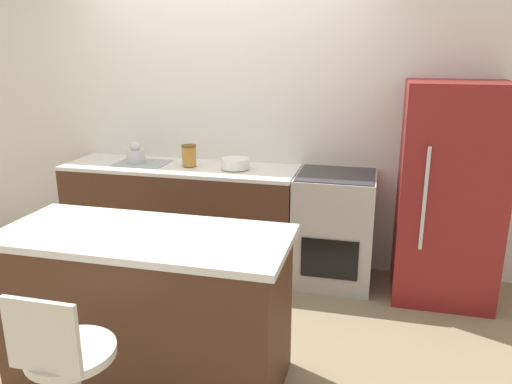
{
  "coord_description": "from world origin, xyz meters",
  "views": [
    {
      "loc": [
        1.33,
        -3.52,
        1.87
      ],
      "look_at": [
        0.56,
        -0.45,
        0.95
      ],
      "focal_mm": 35.0,
      "sensor_mm": 36.0,
      "label": 1
    }
  ],
  "objects": [
    {
      "name": "ground_plane",
      "position": [
        0.0,
        0.0,
        0.0
      ],
      "size": [
        14.0,
        14.0,
        0.0
      ],
      "primitive_type": "plane",
      "color": "#998466"
    },
    {
      "name": "wall_back",
      "position": [
        0.0,
        0.65,
        1.3
      ],
      "size": [
        8.0,
        0.06,
        2.6
      ],
      "color": "white",
      "rests_on": "ground_plane"
    },
    {
      "name": "back_counter",
      "position": [
        -0.3,
        0.32,
        0.45
      ],
      "size": [
        2.0,
        0.6,
        0.91
      ],
      "color": "#4C2D1E",
      "rests_on": "ground_plane"
    },
    {
      "name": "kitchen_island",
      "position": [
        0.12,
        -1.22,
        0.45
      ],
      "size": [
        1.6,
        0.69,
        0.9
      ],
      "color": "#4C2D1E",
      "rests_on": "ground_plane"
    },
    {
      "name": "oven_range",
      "position": [
        1.02,
        0.32,
        0.45
      ],
      "size": [
        0.62,
        0.61,
        0.91
      ],
      "color": "#B7B2A8",
      "rests_on": "ground_plane"
    },
    {
      "name": "refrigerator",
      "position": [
        1.86,
        0.29,
        0.82
      ],
      "size": [
        0.72,
        0.68,
        1.64
      ],
      "color": "maroon",
      "rests_on": "ground_plane"
    },
    {
      "name": "kettle",
      "position": [
        -0.7,
        0.31,
        0.98
      ],
      "size": [
        0.16,
        0.16,
        0.18
      ],
      "color": "silver",
      "rests_on": "back_counter"
    },
    {
      "name": "mixing_bowl",
      "position": [
        0.2,
        0.31,
        0.95
      ],
      "size": [
        0.23,
        0.23,
        0.08
      ],
      "color": "white",
      "rests_on": "back_counter"
    },
    {
      "name": "canister_jar",
      "position": [
        -0.21,
        0.31,
        1.0
      ],
      "size": [
        0.12,
        0.12,
        0.18
      ],
      "color": "#B77F33",
      "rests_on": "back_counter"
    }
  ]
}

